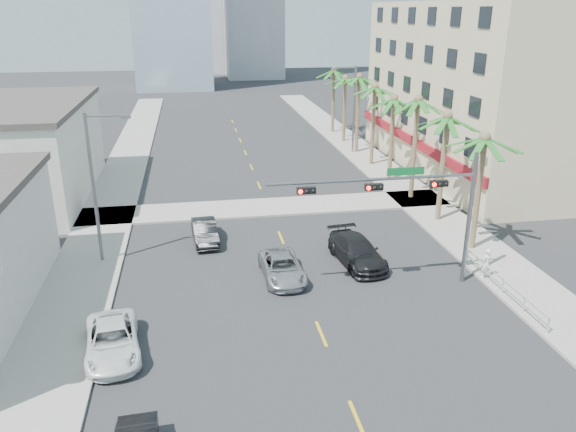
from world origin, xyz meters
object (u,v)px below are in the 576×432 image
(car_lane_center, at_px, (282,268))
(car_lane_right, at_px, (357,251))
(car_lane_left, at_px, (205,232))
(car_parked_far, at_px, (112,341))
(traffic_signal_mast, at_px, (415,199))
(pedestrian, at_px, (486,263))

(car_lane_center, xyz_separation_m, car_lane_right, (4.71, 1.22, 0.13))
(car_lane_center, bearing_deg, car_lane_left, 122.10)
(car_parked_far, bearing_deg, traffic_signal_mast, 7.19)
(car_lane_left, relative_size, car_lane_center, 0.91)
(car_parked_far, distance_m, pedestrian, 20.10)
(car_parked_far, height_order, car_lane_right, car_lane_right)
(car_lane_left, bearing_deg, pedestrian, -32.32)
(traffic_signal_mast, bearing_deg, pedestrian, -0.52)
(car_parked_far, height_order, car_lane_center, car_parked_far)
(car_lane_left, xyz_separation_m, pedestrian, (15.30, -8.22, 0.31))
(pedestrian, bearing_deg, car_lane_right, -52.57)
(traffic_signal_mast, bearing_deg, car_lane_center, 162.60)
(traffic_signal_mast, distance_m, car_lane_center, 8.26)
(car_lane_right, bearing_deg, traffic_signal_mast, -66.28)
(car_lane_right, relative_size, pedestrian, 3.12)
(car_lane_center, relative_size, pedestrian, 2.72)
(car_lane_center, relative_size, car_lane_right, 0.87)
(car_parked_far, xyz_separation_m, car_lane_left, (4.40, 12.19, 0.02))
(traffic_signal_mast, height_order, car_lane_right, traffic_signal_mast)
(traffic_signal_mast, height_order, car_lane_center, traffic_signal_mast)
(car_lane_left, relative_size, pedestrian, 2.47)
(traffic_signal_mast, relative_size, car_lane_left, 2.60)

